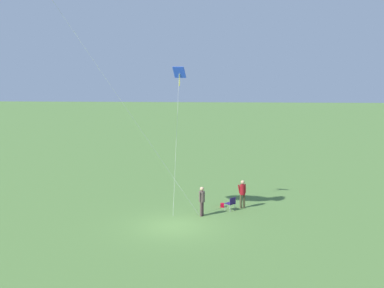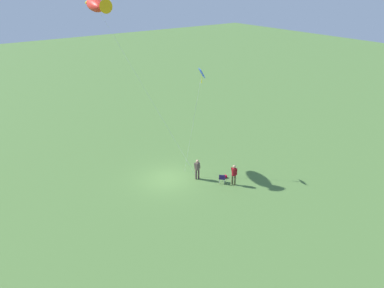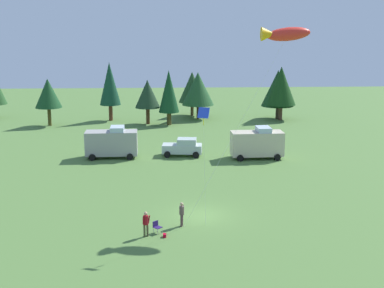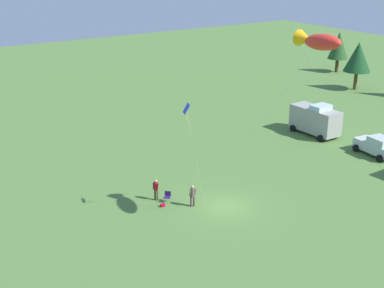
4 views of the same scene
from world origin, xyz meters
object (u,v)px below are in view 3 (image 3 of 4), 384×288
at_px(folding_chair, 157,226).
at_px(kite_large_fish, 283,34).
at_px(backpack_on_grass, 165,235).
at_px(car_silver_compact, 183,147).
at_px(kite_diamond_blue, 204,117).
at_px(person_spectator, 146,222).
at_px(van_camper_beige, 257,143).
at_px(van_motorhome_grey, 112,142).
at_px(person_kite_flyer, 182,212).

bearing_deg(folding_chair, kite_large_fish, 75.03).
bearing_deg(backpack_on_grass, car_silver_compact, 84.91).
relative_size(backpack_on_grass, kite_diamond_blue, 0.04).
xyz_separation_m(person_spectator, van_camper_beige, (10.95, 20.66, 0.62)).
height_order(person_spectator, van_camper_beige, van_camper_beige).
height_order(backpack_on_grass, van_motorhome_grey, van_motorhome_grey).
distance_m(backpack_on_grass, car_silver_compact, 22.35).
xyz_separation_m(person_kite_flyer, backpack_on_grass, (-1.21, -1.91, -0.91)).
relative_size(kite_large_fish, kite_diamond_blue, 1.60).
bearing_deg(kite_large_fish, van_motorhome_grey, 132.12).
height_order(backpack_on_grass, kite_diamond_blue, kite_diamond_blue).
distance_m(kite_large_fish, kite_diamond_blue, 9.70).
distance_m(backpack_on_grass, kite_diamond_blue, 8.32).
relative_size(backpack_on_grass, car_silver_compact, 0.07).
height_order(van_camper_beige, kite_large_fish, kite_large_fish).
relative_size(backpack_on_grass, kite_large_fish, 0.02).
bearing_deg(person_spectator, folding_chair, 106.19).
distance_m(person_kite_flyer, car_silver_compact, 20.35).
xyz_separation_m(folding_chair, van_camper_beige, (10.25, 20.07, 1.16)).
relative_size(person_kite_flyer, backpack_on_grass, 5.44).
height_order(van_motorhome_grey, car_silver_compact, van_motorhome_grey).
bearing_deg(van_motorhome_grey, car_silver_compact, 2.02).
xyz_separation_m(person_spectator, kite_diamond_blue, (3.85, 0.39, 6.97)).
height_order(folding_chair, van_motorhome_grey, van_motorhome_grey).
distance_m(person_kite_flyer, kite_diamond_blue, 7.24).
bearing_deg(kite_diamond_blue, kite_large_fish, 41.07).
distance_m(van_motorhome_grey, kite_diamond_blue, 23.69).
relative_size(person_spectator, van_camper_beige, 0.32).
distance_m(person_spectator, kite_diamond_blue, 7.97).
bearing_deg(van_camper_beige, car_silver_compact, 167.63).
bearing_deg(car_silver_compact, folding_chair, -90.60).
bearing_deg(van_camper_beige, folding_chair, -118.92).
distance_m(backpack_on_grass, van_camper_beige, 23.02).
bearing_deg(kite_large_fish, car_silver_compact, 112.71).
xyz_separation_m(backpack_on_grass, van_camper_beige, (9.72, 20.82, 1.53)).
xyz_separation_m(van_motorhome_grey, car_silver_compact, (7.55, 0.41, -0.69)).
distance_m(person_spectator, van_motorhome_grey, 22.13).
xyz_separation_m(folding_chair, kite_diamond_blue, (3.14, -0.21, 7.50)).
distance_m(person_kite_flyer, person_spectator, 3.01).
relative_size(person_kite_flyer, van_motorhome_grey, 0.32).
bearing_deg(van_motorhome_grey, kite_large_fish, -48.95).
distance_m(backpack_on_grass, kite_large_fish, 16.82).
bearing_deg(folding_chair, person_kite_flyer, 79.74).
xyz_separation_m(folding_chair, kite_large_fish, (9.34, 5.19, 12.66)).
bearing_deg(kite_diamond_blue, van_motorhome_grey, 111.01).
distance_m(van_camper_beige, kite_large_fish, 18.83).
relative_size(car_silver_compact, van_camper_beige, 0.80).
distance_m(folding_chair, kite_diamond_blue, 8.14).
bearing_deg(kite_diamond_blue, backpack_on_grass, -168.27).
height_order(folding_chair, backpack_on_grass, folding_chair).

